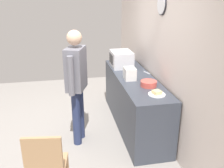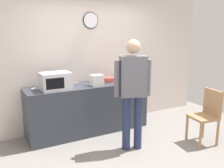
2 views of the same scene
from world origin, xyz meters
The scene contains 11 objects.
ground_plane centered at (0.00, 0.00, 0.00)m, with size 6.00×6.00×0.00m, color gray.
back_wall centered at (0.00, 1.60, 1.30)m, with size 5.40×0.13×2.60m.
kitchen_counter centered at (-0.24, 1.22, 0.46)m, with size 2.31×0.62×0.92m, color #333842.
microwave centered at (-0.88, 1.13, 1.07)m, with size 0.50×0.39×0.30m.
sandwich_plate centered at (0.60, 1.30, 0.94)m, with size 0.24×0.24×0.07m.
salad_bowl centered at (0.25, 1.30, 0.97)m, with size 0.25×0.25×0.09m, color #C64C42.
toaster centered at (-0.12, 1.09, 1.02)m, with size 0.22×0.18×0.20m, color silver.
fork_utensil centered at (-1.21, 1.39, 0.93)m, with size 0.17×0.02×0.01m, color silver.
spoon_utensil centered at (-0.39, 1.49, 0.93)m, with size 0.17×0.02×0.01m, color silver.
person_standing centered at (0.09, 0.21, 1.05)m, with size 0.56×0.36×1.79m.
wooden_chair centered at (1.34, -0.21, 0.52)m, with size 0.45×0.45×0.94m.
Camera 2 is at (-2.03, -2.95, 1.92)m, focal length 39.61 mm.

